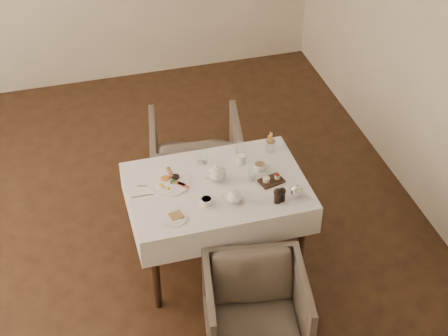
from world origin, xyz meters
TOP-DOWN VIEW (x-y plane):
  - table at (0.44, -0.45)m, footprint 1.28×0.88m
  - armchair_near at (0.48, -1.28)m, footprint 0.77×0.79m
  - armchair_far at (0.48, 0.41)m, footprint 0.87×0.89m
  - breakfast_plate at (0.11, -0.34)m, footprint 0.31×0.31m
  - side_plate at (0.06, -0.72)m, footprint 0.17×0.17m
  - teapot_centre at (0.45, -0.40)m, footprint 0.21×0.18m
  - teapot_front at (0.50, -0.67)m, footprint 0.18×0.16m
  - creamer at (0.68, -0.26)m, footprint 0.08×0.08m
  - teacup_near at (0.31, -0.64)m, footprint 0.12×0.12m
  - teacup_far at (0.78, -0.38)m, footprint 0.13×0.13m
  - glass_left at (0.40, -0.17)m, footprint 0.09×0.09m
  - glass_mid at (0.69, -0.46)m, footprint 0.08×0.08m
  - glass_right at (0.70, -0.15)m, footprint 0.07×0.07m
  - condiment_board at (0.82, -0.52)m, footprint 0.19×0.15m
  - pepper_mill_left at (0.79, -0.74)m, footprint 0.08×0.08m
  - pepper_mill_right at (0.83, -0.73)m, footprint 0.06×0.06m
  - silver_pot at (0.93, -0.72)m, footprint 0.13×0.12m
  - fries_cup at (0.93, -0.17)m, footprint 0.08×0.08m
  - cutlery_fork at (-0.03, -0.34)m, footprint 0.18×0.07m
  - cutlery_knife at (-0.09, -0.43)m, footprint 0.18×0.02m

SIDE VIEW (x-z plane):
  - armchair_near at x=0.48m, z-range 0.00..0.62m
  - armchair_far at x=0.48m, z-range 0.00..0.70m
  - table at x=0.44m, z-range 0.26..1.02m
  - cutlery_knife at x=-0.09m, z-range 0.76..0.76m
  - cutlery_fork at x=-0.03m, z-range 0.76..0.76m
  - side_plate at x=0.06m, z-range 0.75..0.77m
  - breakfast_plate at x=0.11m, z-range 0.75..0.78m
  - condiment_board at x=0.82m, z-range 0.75..0.79m
  - teacup_near at x=0.31m, z-range 0.75..0.81m
  - teacup_far at x=0.78m, z-range 0.75..0.82m
  - creamer at x=0.68m, z-range 0.76..0.83m
  - glass_mid at x=0.69m, z-range 0.76..0.84m
  - glass_left at x=0.40m, z-range 0.76..0.85m
  - glass_right at x=0.70m, z-range 0.76..0.85m
  - pepper_mill_right at x=0.83m, z-range 0.76..0.87m
  - silver_pot at x=0.93m, z-range 0.76..0.87m
  - teapot_front at x=0.50m, z-range 0.76..0.87m
  - pepper_mill_left at x=0.79m, z-range 0.76..0.87m
  - teapot_centre at x=0.45m, z-range 0.76..0.90m
  - fries_cup at x=0.93m, z-range 0.74..0.91m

